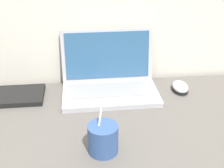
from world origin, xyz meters
name	(u,v)px	position (x,y,z in m)	size (l,w,h in m)	color
laptop	(109,79)	(-0.09, 0.61, 0.81)	(0.39, 0.26, 0.24)	#ADADB2
drink_cup	(103,138)	(-0.15, 0.23, 0.81)	(0.09, 0.09, 0.18)	#33518C
computer_mouse	(180,87)	(0.21, 0.58, 0.77)	(0.07, 0.10, 0.04)	black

